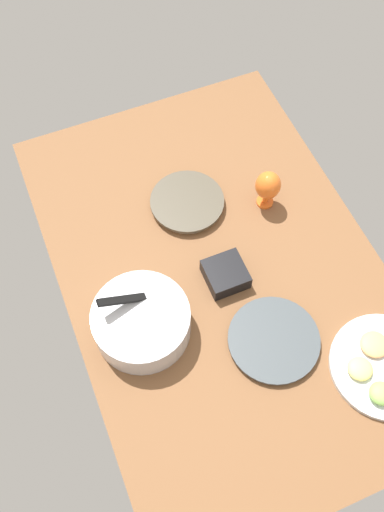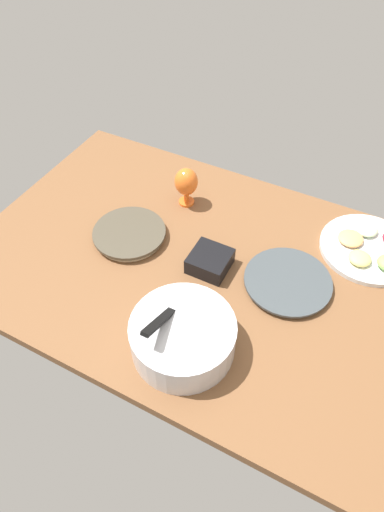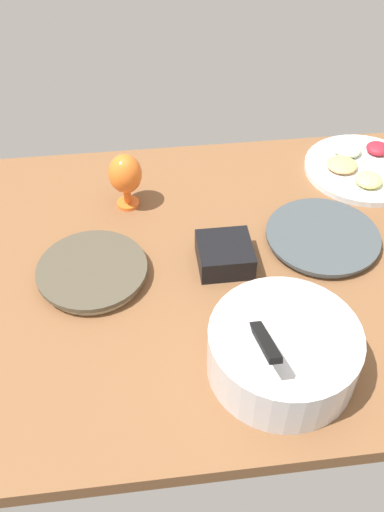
# 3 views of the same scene
# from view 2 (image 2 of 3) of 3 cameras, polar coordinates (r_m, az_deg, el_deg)

# --- Properties ---
(ground_plane) EXTENTS (1.60, 1.04, 0.04)m
(ground_plane) POSITION_cam_2_polar(r_m,az_deg,el_deg) (1.53, 1.14, -1.47)
(ground_plane) COLOR brown
(dinner_plate_left) EXTENTS (0.29, 0.29, 0.02)m
(dinner_plate_left) POSITION_cam_2_polar(r_m,az_deg,el_deg) (1.48, 12.35, -3.33)
(dinner_plate_left) COLOR silver
(dinner_plate_left) RESTS_ON ground_plane
(dinner_plate_right) EXTENTS (0.26, 0.26, 0.03)m
(dinner_plate_right) POSITION_cam_2_polar(r_m,az_deg,el_deg) (1.60, -8.15, 2.84)
(dinner_plate_right) COLOR beige
(dinner_plate_right) RESTS_ON ground_plane
(mixing_bowl) EXTENTS (0.30, 0.30, 0.19)m
(mixing_bowl) POSITION_cam_2_polar(r_m,az_deg,el_deg) (1.27, -1.21, -10.34)
(mixing_bowl) COLOR silver
(mixing_bowl) RESTS_ON ground_plane
(fruit_platter) EXTENTS (0.34, 0.34, 0.05)m
(fruit_platter) POSITION_cam_2_polar(r_m,az_deg,el_deg) (1.66, 22.04, 1.03)
(fruit_platter) COLOR silver
(fruit_platter) RESTS_ON ground_plane
(hurricane_glass_orange) EXTENTS (0.09, 0.09, 0.16)m
(hurricane_glass_orange) POSITION_cam_2_polar(r_m,az_deg,el_deg) (1.67, -0.75, 9.52)
(hurricane_glass_orange) COLOR orange
(hurricane_glass_orange) RESTS_ON ground_plane
(square_bowl_black) EXTENTS (0.13, 0.13, 0.06)m
(square_bowl_black) POSITION_cam_2_polar(r_m,az_deg,el_deg) (1.48, 2.43, -0.46)
(square_bowl_black) COLOR black
(square_bowl_black) RESTS_ON ground_plane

